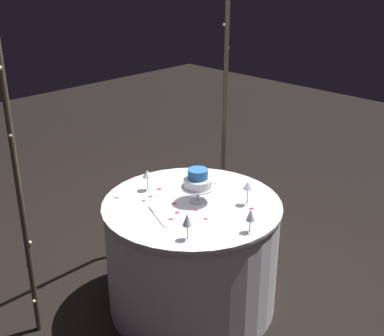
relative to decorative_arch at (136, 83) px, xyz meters
name	(u,v)px	position (x,y,z in m)	size (l,w,h in m)	color
ground_plane	(192,302)	(0.00, -0.53, -1.51)	(12.00, 12.00, 0.00)	black
decorative_arch	(136,83)	(0.00, 0.00, 0.00)	(1.89, 0.06, 2.37)	#473D2D
main_table	(192,254)	(0.00, -0.53, -1.11)	(1.19, 1.19, 0.80)	white
tiered_cake	(198,181)	(0.04, -0.54, -0.57)	(0.22, 0.22, 0.23)	silver
wine_glass_0	(248,187)	(0.24, -0.79, -0.59)	(0.06, 0.06, 0.16)	silver
wine_glass_1	(187,221)	(-0.34, -0.83, -0.59)	(0.06, 0.06, 0.17)	silver
wine_glass_2	(147,175)	(-0.07, -0.17, -0.60)	(0.07, 0.07, 0.15)	silver
wine_glass_3	(250,216)	(-0.03, -1.03, -0.60)	(0.06, 0.06, 0.15)	silver
cake_knife	(157,215)	(-0.28, -0.49, -0.71)	(0.13, 0.28, 0.01)	silver
rose_petal_0	(150,196)	(-0.13, -0.26, -0.71)	(0.03, 0.02, 0.00)	#E02D47
rose_petal_1	(206,219)	(-0.09, -0.74, -0.71)	(0.03, 0.02, 0.00)	#E02D47
rose_petal_2	(171,219)	(-0.25, -0.59, -0.71)	(0.03, 0.02, 0.00)	#E02D47
rose_petal_3	(144,201)	(-0.20, -0.28, -0.71)	(0.03, 0.02, 0.00)	#E02D47
rose_petal_4	(251,208)	(0.21, -0.86, -0.71)	(0.04, 0.02, 0.00)	#E02D47
rose_petal_5	(174,203)	(-0.09, -0.45, -0.71)	(0.04, 0.03, 0.00)	#E02D47
rose_petal_6	(116,198)	(-0.30, -0.11, -0.71)	(0.03, 0.02, 0.00)	#E02D47
rose_petal_7	(177,212)	(-0.16, -0.56, -0.71)	(0.04, 0.03, 0.00)	#E02D47
rose_petal_8	(214,184)	(0.32, -0.43, -0.71)	(0.03, 0.02, 0.00)	#E02D47
rose_petal_9	(159,189)	(-0.01, -0.22, -0.71)	(0.04, 0.03, 0.00)	#E02D47
rose_petal_10	(196,210)	(-0.06, -0.62, -0.71)	(0.03, 0.02, 0.00)	#E02D47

